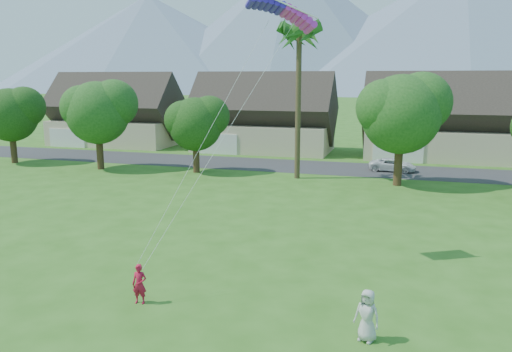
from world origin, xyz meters
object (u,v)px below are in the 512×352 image
at_px(kite_flyer, 139,284).
at_px(watcher, 367,315).
at_px(parafoil_kite, 283,10).
at_px(parked_car, 393,165).

distance_m(kite_flyer, watcher, 8.21).
height_order(watcher, parafoil_kite, parafoil_kite).
relative_size(kite_flyer, parafoil_kite, 0.45).
height_order(kite_flyer, watcher, watcher).
bearing_deg(watcher, parked_car, 110.13).
bearing_deg(watcher, parafoil_kite, 143.86).
relative_size(watcher, parked_car, 0.42).
relative_size(kite_flyer, watcher, 0.88).
distance_m(kite_flyer, parked_car, 31.10).
bearing_deg(watcher, kite_flyer, -162.17).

